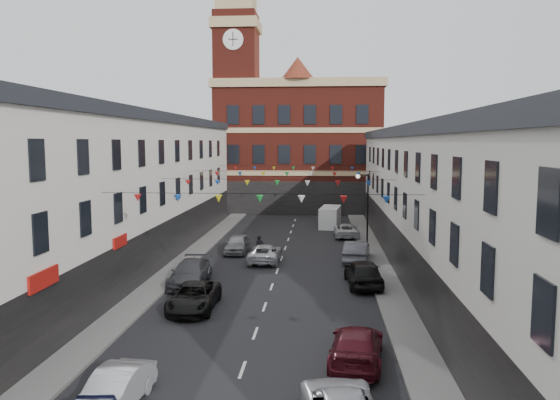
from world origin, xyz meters
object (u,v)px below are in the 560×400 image
(car_left_e, at_px, (238,244))
(car_left_c, at_px, (194,297))
(street_lamp, at_px, (365,199))
(car_right_d, at_px, (363,273))
(car_left_d, at_px, (190,273))
(car_left_b, at_px, (114,390))
(white_van, at_px, (330,217))
(car_right_c, at_px, (357,346))
(moving_car, at_px, (265,253))
(car_right_f, at_px, (346,230))
(pedestrian, at_px, (259,247))
(car_right_e, at_px, (356,251))

(car_left_e, bearing_deg, car_left_c, -89.00)
(street_lamp, bearing_deg, car_right_d, -94.46)
(car_left_c, bearing_deg, car_right_d, 29.47)
(car_left_d, bearing_deg, car_left_c, -74.55)
(car_left_b, bearing_deg, white_van, 84.23)
(street_lamp, height_order, car_right_c, street_lamp)
(car_right_d, bearing_deg, car_left_d, -2.02)
(car_right_d, relative_size, moving_car, 1.05)
(street_lamp, relative_size, car_right_f, 1.30)
(pedestrian, bearing_deg, car_left_d, -126.37)
(car_right_c, height_order, white_van, white_van)
(car_right_d, distance_m, car_right_e, 6.84)
(car_left_e, bearing_deg, car_left_b, -89.21)
(car_left_c, relative_size, pedestrian, 2.73)
(car_right_d, xyz_separation_m, pedestrian, (-7.13, 7.16, 0.05))
(car_right_d, distance_m, pedestrian, 10.10)
(car_left_d, xyz_separation_m, car_right_e, (10.50, 7.25, 0.04))
(car_left_c, height_order, car_right_f, car_left_c)
(car_left_c, xyz_separation_m, car_right_f, (8.78, 22.24, -0.03))
(car_left_c, height_order, pedestrian, pedestrian)
(pedestrian, bearing_deg, car_right_e, -14.89)
(car_right_c, height_order, pedestrian, pedestrian)
(car_left_b, bearing_deg, car_left_c, 94.67)
(car_right_e, bearing_deg, car_left_b, 75.96)
(car_right_e, xyz_separation_m, pedestrian, (-7.13, 0.32, 0.11))
(car_right_f, relative_size, pedestrian, 2.62)
(white_van, bearing_deg, car_left_c, -97.30)
(moving_car, relative_size, white_van, 0.99)
(car_right_f, bearing_deg, moving_car, 58.44)
(street_lamp, xyz_separation_m, car_right_e, (-1.05, -6.61, -3.14))
(car_right_e, bearing_deg, car_right_c, 94.48)
(white_van, xyz_separation_m, pedestrian, (-5.43, -15.69, -0.15))
(car_left_e, bearing_deg, car_right_f, 42.15)
(car_right_d, bearing_deg, car_right_e, -94.25)
(car_left_c, relative_size, car_right_d, 0.99)
(car_right_d, bearing_deg, car_left_b, 55.75)
(car_left_e, distance_m, car_right_e, 9.42)
(car_left_c, xyz_separation_m, pedestrian, (1.97, 12.44, 0.21))
(car_left_c, bearing_deg, car_left_d, 105.41)
(car_left_b, relative_size, moving_car, 0.85)
(car_left_c, height_order, car_left_d, car_left_d)
(car_right_d, bearing_deg, moving_car, -47.62)
(car_right_d, relative_size, white_van, 1.04)
(car_left_c, distance_m, pedestrian, 12.60)
(moving_car, relative_size, pedestrian, 2.62)
(car_left_e, bearing_deg, car_right_d, -44.59)
(moving_car, bearing_deg, car_right_c, 108.42)
(car_right_f, bearing_deg, car_right_e, 90.67)
(moving_car, bearing_deg, car_right_d, 137.89)
(street_lamp, distance_m, car_left_e, 11.43)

